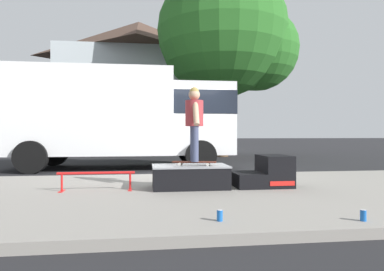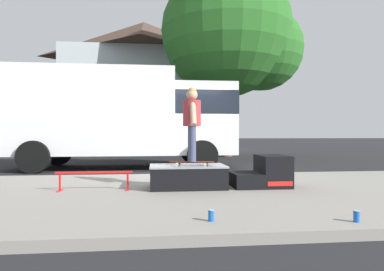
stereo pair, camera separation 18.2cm
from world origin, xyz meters
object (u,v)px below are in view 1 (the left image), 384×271
object	(u,v)px
skater_kid	(194,118)
soda_can	(363,215)
skateboard	(194,162)
soda_can_b	(220,215)
box_truck	(122,114)
street_tree_main	(230,36)
kicker_ramp	(266,173)
skate_box	(190,176)
grind_rail	(96,177)

from	to	relation	value
skater_kid	soda_can	xyz separation A→B (m)	(1.54, -2.51, -1.19)
skateboard	soda_can_b	size ratio (longest dim) A/B	6.39
soda_can	box_truck	world-z (taller)	box_truck
skater_kid	street_tree_main	distance (m)	11.15
kicker_ramp	soda_can	xyz separation A→B (m)	(0.20, -2.54, -0.17)
skate_box	skateboard	bearing A→B (deg)	-24.47
box_truck	skater_kid	bearing A→B (deg)	-71.87
soda_can	soda_can_b	xyz separation A→B (m)	(-1.58, 0.21, 0.00)
soda_can_b	street_tree_main	world-z (taller)	street_tree_main
soda_can	soda_can_b	world-z (taller)	same
box_truck	street_tree_main	size ratio (longest dim) A/B	0.77
box_truck	kicker_ramp	bearing A→B (deg)	-58.84
skate_box	soda_can	bearing A→B (deg)	-57.57
skate_box	skateboard	size ratio (longest dim) A/B	1.67
skateboard	street_tree_main	distance (m)	11.48
skater_kid	kicker_ramp	bearing A→B (deg)	1.39
soda_can	soda_can_b	bearing A→B (deg)	172.49
soda_can_b	box_truck	xyz separation A→B (m)	(-1.57, 7.21, 1.52)
skate_box	street_tree_main	size ratio (longest dim) A/B	0.15
grind_rail	soda_can_b	bearing A→B (deg)	-53.61
skate_box	kicker_ramp	bearing A→B (deg)	-0.01
skate_box	soda_can	size ratio (longest dim) A/B	10.68
skate_box	soda_can	distance (m)	3.01
soda_can_b	street_tree_main	bearing A→B (deg)	75.57
box_truck	skateboard	bearing A→B (deg)	-71.87
skater_kid	skateboard	bearing A→B (deg)	0.00
kicker_ramp	grind_rail	xyz separation A→B (m)	(-3.03, -0.09, 0.00)
kicker_ramp	skateboard	bearing A→B (deg)	-178.61
skate_box	grind_rail	xyz separation A→B (m)	(-1.62, -0.09, 0.02)
kicker_ramp	street_tree_main	bearing A→B (deg)	79.94
soda_can	soda_can_b	distance (m)	1.59
skater_kid	box_truck	distance (m)	5.18
skate_box	grind_rail	bearing A→B (deg)	-176.86
kicker_ramp	skateboard	xyz separation A→B (m)	(-1.34, -0.03, 0.23)
kicker_ramp	skate_box	bearing A→B (deg)	179.99
street_tree_main	grind_rail	bearing A→B (deg)	-115.82
skateboard	skater_kid	xyz separation A→B (m)	(-0.00, 0.00, 0.79)
skater_kid	box_truck	world-z (taller)	box_truck
skateboard	soda_can	size ratio (longest dim) A/B	6.39
grind_rail	street_tree_main	distance (m)	12.19
skate_box	soda_can_b	xyz separation A→B (m)	(0.04, -2.33, -0.15)
skater_kid	soda_can	size ratio (longest dim) A/B	10.51
grind_rail	skater_kid	size ratio (longest dim) A/B	0.98
skate_box	skater_kid	bearing A→B (deg)	-24.47
box_truck	soda_can	bearing A→B (deg)	-66.99
grind_rail	soda_can_b	distance (m)	2.79
skater_kid	box_truck	xyz separation A→B (m)	(-1.61, 4.91, 0.33)
skater_kid	box_truck	size ratio (longest dim) A/B	0.19
skateboard	street_tree_main	size ratio (longest dim) A/B	0.09
kicker_ramp	grind_rail	distance (m)	3.03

